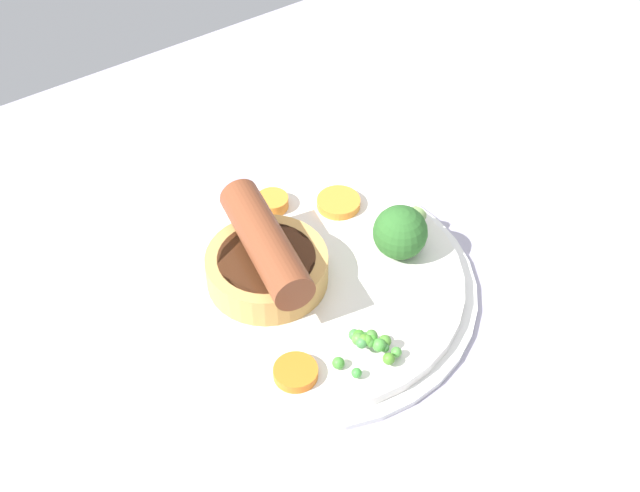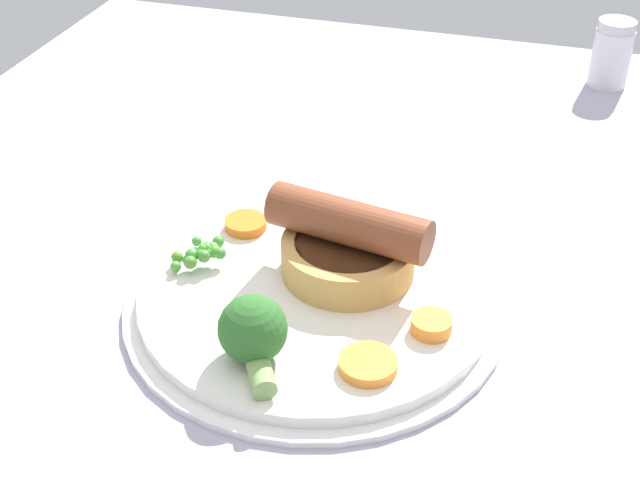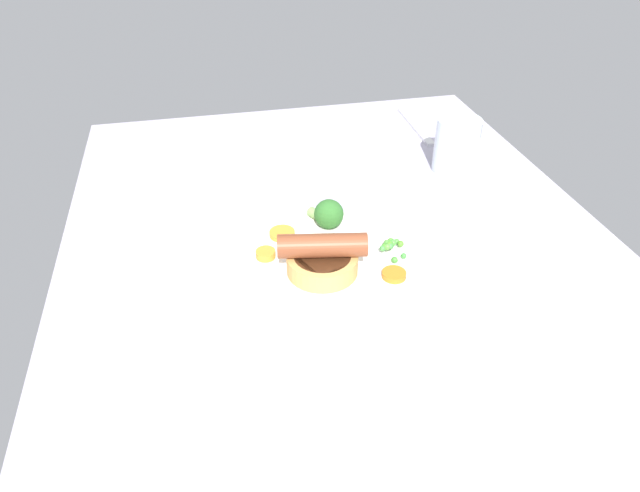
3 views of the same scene
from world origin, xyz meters
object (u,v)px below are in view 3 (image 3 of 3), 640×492
at_px(pea_pile, 391,246).
at_px(carrot_slice_1, 394,274).
at_px(carrot_slice_0, 282,233).
at_px(sausage_pudding, 322,257).
at_px(broccoli_floret_near, 328,214).
at_px(fork, 416,126).
at_px(carrot_slice_2, 265,252).
at_px(drinking_glass, 456,145).
at_px(dinner_plate, 329,262).

height_order(pea_pile, carrot_slice_1, pea_pile).
bearing_deg(carrot_slice_0, sausage_pudding, 22.16).
bearing_deg(broccoli_floret_near, fork, 112.39).
relative_size(carrot_slice_2, drinking_glass, 0.28).
distance_m(pea_pile, carrot_slice_2, 0.17).
xyz_separation_m(dinner_plate, carrot_slice_0, (-0.07, -0.05, 0.01)).
xyz_separation_m(pea_pile, carrot_slice_1, (0.05, -0.01, -0.01)).
relative_size(pea_pile, fork, 0.26).
bearing_deg(sausage_pudding, carrot_slice_1, -9.55).
xyz_separation_m(pea_pile, carrot_slice_2, (-0.03, -0.17, -0.01)).
bearing_deg(sausage_pudding, carrot_slice_0, 122.37).
xyz_separation_m(carrot_slice_0, drinking_glass, (-0.16, 0.33, 0.03)).
height_order(carrot_slice_1, drinking_glass, drinking_glass).
bearing_deg(carrot_slice_1, dinner_plate, -129.13).
bearing_deg(pea_pile, carrot_slice_2, -99.87).
bearing_deg(pea_pile, broccoli_floret_near, -140.04).
distance_m(dinner_plate, pea_pile, 0.09).
xyz_separation_m(dinner_plate, drinking_glass, (-0.23, 0.28, 0.04)).
bearing_deg(carrot_slice_0, carrot_slice_1, 45.25).
bearing_deg(carrot_slice_2, sausage_pudding, 53.30).
bearing_deg(carrot_slice_2, broccoli_floret_near, 117.92).
bearing_deg(pea_pile, dinner_plate, -93.78).
relative_size(sausage_pudding, pea_pile, 2.50).
distance_m(broccoli_floret_near, carrot_slice_1, 0.15).
relative_size(broccoli_floret_near, fork, 0.34).
distance_m(pea_pile, fork, 0.46).
height_order(sausage_pudding, drinking_glass, drinking_glass).
bearing_deg(carrot_slice_2, drinking_glass, 119.25).
bearing_deg(fork, drinking_glass, 1.20).
relative_size(dinner_plate, sausage_pudding, 2.23).
relative_size(sausage_pudding, broccoli_floret_near, 1.96).
relative_size(sausage_pudding, drinking_glass, 1.25).
bearing_deg(carrot_slice_2, carrot_slice_0, 144.62).
height_order(carrot_slice_0, fork, carrot_slice_0).
height_order(pea_pile, fork, pea_pile).
distance_m(carrot_slice_0, carrot_slice_2, 0.05).
xyz_separation_m(broccoli_floret_near, carrot_slice_0, (0.01, -0.07, -0.02)).
distance_m(carrot_slice_1, fork, 0.52).
distance_m(dinner_plate, sausage_pudding, 0.04).
xyz_separation_m(pea_pile, carrot_slice_0, (-0.07, -0.14, -0.01)).
relative_size(broccoli_floret_near, carrot_slice_0, 1.66).
xyz_separation_m(pea_pile, fork, (-0.42, 0.19, -0.02)).
relative_size(dinner_plate, carrot_slice_2, 9.82).
relative_size(carrot_slice_0, carrot_slice_2, 1.36).
relative_size(dinner_plate, carrot_slice_1, 8.31).
xyz_separation_m(fork, drinking_glass, (0.19, 0.00, 0.04)).
distance_m(pea_pile, carrot_slice_1, 0.06).
distance_m(broccoli_floret_near, carrot_slice_0, 0.07).
bearing_deg(carrot_slice_2, dinner_plate, 74.22).
distance_m(pea_pile, carrot_slice_0, 0.16).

